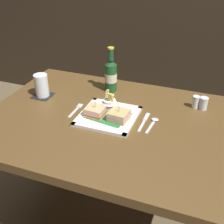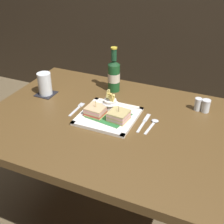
{
  "view_description": "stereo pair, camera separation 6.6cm",
  "coord_description": "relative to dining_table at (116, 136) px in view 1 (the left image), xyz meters",
  "views": [
    {
      "loc": [
        0.41,
        -1.13,
        1.49
      ],
      "look_at": [
        -0.02,
        0.01,
        0.76
      ],
      "focal_mm": 47.86,
      "sensor_mm": 36.0,
      "label": 1
    },
    {
      "loc": [
        0.47,
        -1.11,
        1.49
      ],
      "look_at": [
        -0.02,
        0.01,
        0.76
      ],
      "focal_mm": 47.86,
      "sensor_mm": 36.0,
      "label": 2
    }
  ],
  "objects": [
    {
      "name": "drink_coaster",
      "position": [
        -0.46,
        0.1,
        0.09
      ],
      "size": [
        0.1,
        0.1,
        0.0
      ],
      "primitive_type": "cube",
      "color": "black",
      "rests_on": "dining_table"
    },
    {
      "name": "dining_table",
      "position": [
        0.0,
        0.0,
        0.0
      ],
      "size": [
        1.28,
        0.89,
        0.72
      ],
      "color": "brown",
      "rests_on": "ground_plane"
    },
    {
      "name": "water_glass",
      "position": [
        -0.46,
        0.1,
        0.14
      ],
      "size": [
        0.07,
        0.07,
        0.12
      ],
      "color": "silver",
      "rests_on": "dining_table"
    },
    {
      "name": "salt_shaker",
      "position": [
        0.34,
        0.26,
        0.12
      ],
      "size": [
        0.04,
        0.04,
        0.07
      ],
      "color": "silver",
      "rests_on": "dining_table"
    },
    {
      "name": "knife",
      "position": [
        0.13,
        0.04,
        0.09
      ],
      "size": [
        0.02,
        0.18,
        0.0
      ],
      "color": "silver",
      "rests_on": "dining_table"
    },
    {
      "name": "ground_plane",
      "position": [
        0.0,
        0.0,
        -0.63
      ],
      "size": [
        6.0,
        6.0,
        0.0
      ],
      "primitive_type": "plane",
      "color": "brown"
    },
    {
      "name": "pepper_shaker",
      "position": [
        0.38,
        0.26,
        0.12
      ],
      "size": [
        0.04,
        0.04,
        0.07
      ],
      "color": "silver",
      "rests_on": "dining_table"
    },
    {
      "name": "fork",
      "position": [
        -0.22,
        0.02,
        0.09
      ],
      "size": [
        0.02,
        0.14,
        0.0
      ],
      "color": "silver",
      "rests_on": "dining_table"
    },
    {
      "name": "spoon",
      "position": [
        0.17,
        0.05,
        0.09
      ],
      "size": [
        0.03,
        0.14,
        0.01
      ],
      "color": "silver",
      "rests_on": "dining_table"
    },
    {
      "name": "beer_bottle",
      "position": [
        -0.14,
        0.29,
        0.18
      ],
      "size": [
        0.07,
        0.07,
        0.25
      ],
      "color": "#1B5025",
      "rests_on": "dining_table"
    },
    {
      "name": "square_plate",
      "position": [
        -0.04,
        0.01,
        0.09
      ],
      "size": [
        0.27,
        0.27,
        0.02
      ],
      "color": "white",
      "rests_on": "dining_table"
    },
    {
      "name": "sandwich_half_right",
      "position": [
        0.02,
        -0.0,
        0.12
      ],
      "size": [
        0.1,
        0.1,
        0.08
      ],
      "color": "tan",
      "rests_on": "square_plate"
    },
    {
      "name": "sandwich_half_left",
      "position": [
        -0.1,
        -0.0,
        0.12
      ],
      "size": [
        0.1,
        0.09,
        0.08
      ],
      "color": "#D9B770",
      "rests_on": "square_plate"
    },
    {
      "name": "fries_cup",
      "position": [
        -0.06,
        0.06,
        0.14
      ],
      "size": [
        0.08,
        0.08,
        0.11
      ],
      "color": "white",
      "rests_on": "square_plate"
    }
  ]
}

